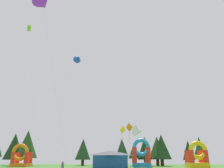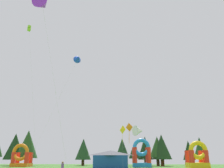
{
  "view_description": "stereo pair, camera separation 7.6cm",
  "coord_description": "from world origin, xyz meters",
  "px_view_note": "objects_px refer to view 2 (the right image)",
  "views": [
    {
      "loc": [
        1.99,
        -31.17,
        2.29
      ],
      "look_at": [
        0.0,
        6.72,
        13.77
      ],
      "focal_mm": 39.08,
      "sensor_mm": 36.0,
      "label": 1
    },
    {
      "loc": [
        2.07,
        -31.16,
        2.29
      ],
      "look_at": [
        0.0,
        6.72,
        13.77
      ],
      "focal_mm": 39.08,
      "sensor_mm": 36.0,
      "label": 2
    }
  ],
  "objects_px": {
    "kite_lime_box": "(29,29)",
    "festival_tent": "(111,159)",
    "kite_blue_delta": "(78,58)",
    "person_left_edge": "(62,168)",
    "kite_white_delta": "(139,131)",
    "kite_yellow_diamond": "(122,130)",
    "inflatable_red_slide": "(197,159)",
    "kite_purple_delta": "(42,4)",
    "kite_orange_diamond": "(129,128)",
    "inflatable_blue_arch": "(21,158)",
    "inflatable_yellow_castle": "(141,156)"
  },
  "relations": [
    {
      "from": "kite_lime_box",
      "to": "festival_tent",
      "type": "bearing_deg",
      "value": 47.31
    },
    {
      "from": "kite_blue_delta",
      "to": "person_left_edge",
      "type": "distance_m",
      "value": 29.82
    },
    {
      "from": "kite_white_delta",
      "to": "person_left_edge",
      "type": "distance_m",
      "value": 30.25
    },
    {
      "from": "kite_yellow_diamond",
      "to": "kite_white_delta",
      "type": "bearing_deg",
      "value": 64.54
    },
    {
      "from": "kite_yellow_diamond",
      "to": "person_left_edge",
      "type": "relative_size",
      "value": 4.42
    },
    {
      "from": "kite_blue_delta",
      "to": "inflatable_red_slide",
      "type": "xyz_separation_m",
      "value": [
        26.59,
        9.53,
        -21.35
      ]
    },
    {
      "from": "kite_blue_delta",
      "to": "kite_purple_delta",
      "type": "xyz_separation_m",
      "value": [
        0.42,
        -24.57,
        -3.23
      ]
    },
    {
      "from": "kite_yellow_diamond",
      "to": "person_left_edge",
      "type": "distance_m",
      "value": 21.59
    },
    {
      "from": "festival_tent",
      "to": "person_left_edge",
      "type": "bearing_deg",
      "value": -97.84
    },
    {
      "from": "kite_orange_diamond",
      "to": "kite_blue_delta",
      "type": "bearing_deg",
      "value": 124.98
    },
    {
      "from": "kite_blue_delta",
      "to": "inflatable_blue_arch",
      "type": "xyz_separation_m",
      "value": [
        -17.08,
        15.6,
        -21.29
      ]
    },
    {
      "from": "kite_blue_delta",
      "to": "kite_purple_delta",
      "type": "height_order",
      "value": "kite_blue_delta"
    },
    {
      "from": "inflatable_blue_arch",
      "to": "kite_lime_box",
      "type": "bearing_deg",
      "value": -69.67
    },
    {
      "from": "inflatable_red_slide",
      "to": "festival_tent",
      "type": "relative_size",
      "value": 0.76
    },
    {
      "from": "festival_tent",
      "to": "kite_yellow_diamond",
      "type": "bearing_deg",
      "value": -73.92
    },
    {
      "from": "kite_orange_diamond",
      "to": "kite_lime_box",
      "type": "xyz_separation_m",
      "value": [
        -19.39,
        8.2,
        20.73
      ]
    },
    {
      "from": "person_left_edge",
      "to": "inflatable_blue_arch",
      "type": "distance_m",
      "value": 40.4
    },
    {
      "from": "kite_orange_diamond",
      "to": "inflatable_red_slide",
      "type": "bearing_deg",
      "value": 57.52
    },
    {
      "from": "kite_purple_delta",
      "to": "kite_blue_delta",
      "type": "bearing_deg",
      "value": 90.97
    },
    {
      "from": "kite_yellow_diamond",
      "to": "inflatable_red_slide",
      "type": "xyz_separation_m",
      "value": [
        17.0,
        9.67,
        -5.48
      ]
    },
    {
      "from": "kite_blue_delta",
      "to": "kite_yellow_diamond",
      "type": "xyz_separation_m",
      "value": [
        9.58,
        -0.14,
        -15.87
      ]
    },
    {
      "from": "kite_yellow_diamond",
      "to": "inflatable_yellow_castle",
      "type": "height_order",
      "value": "kite_yellow_diamond"
    },
    {
      "from": "person_left_edge",
      "to": "inflatable_yellow_castle",
      "type": "distance_m",
      "value": 36.43
    },
    {
      "from": "inflatable_red_slide",
      "to": "inflatable_yellow_castle",
      "type": "height_order",
      "value": "inflatable_yellow_castle"
    },
    {
      "from": "person_left_edge",
      "to": "inflatable_blue_arch",
      "type": "xyz_separation_m",
      "value": [
        -19.85,
        35.18,
        1.03
      ]
    },
    {
      "from": "person_left_edge",
      "to": "festival_tent",
      "type": "bearing_deg",
      "value": 126.59
    },
    {
      "from": "kite_purple_delta",
      "to": "kite_yellow_diamond",
      "type": "bearing_deg",
      "value": 69.44
    },
    {
      "from": "kite_yellow_diamond",
      "to": "inflatable_blue_arch",
      "type": "relative_size",
      "value": 1.41
    },
    {
      "from": "kite_lime_box",
      "to": "inflatable_blue_arch",
      "type": "relative_size",
      "value": 4.75
    },
    {
      "from": "kite_blue_delta",
      "to": "inflatable_yellow_castle",
      "type": "relative_size",
      "value": 3.51
    },
    {
      "from": "kite_yellow_diamond",
      "to": "festival_tent",
      "type": "distance_m",
      "value": 11.56
    },
    {
      "from": "kite_purple_delta",
      "to": "inflatable_yellow_castle",
      "type": "height_order",
      "value": "kite_purple_delta"
    },
    {
      "from": "kite_orange_diamond",
      "to": "person_left_edge",
      "type": "height_order",
      "value": "kite_orange_diamond"
    },
    {
      "from": "inflatable_red_slide",
      "to": "kite_white_delta",
      "type": "bearing_deg",
      "value": -172.69
    },
    {
      "from": "kite_lime_box",
      "to": "kite_purple_delta",
      "type": "bearing_deg",
      "value": -62.51
    },
    {
      "from": "kite_lime_box",
      "to": "kite_purple_delta",
      "type": "distance_m",
      "value": 20.76
    },
    {
      "from": "inflatable_blue_arch",
      "to": "inflatable_red_slide",
      "type": "bearing_deg",
      "value": -7.91
    },
    {
      "from": "person_left_edge",
      "to": "inflatable_yellow_castle",
      "type": "bearing_deg",
      "value": 116.07
    },
    {
      "from": "kite_blue_delta",
      "to": "inflatable_yellow_castle",
      "type": "distance_m",
      "value": 29.28
    },
    {
      "from": "inflatable_red_slide",
      "to": "festival_tent",
      "type": "xyz_separation_m",
      "value": [
        -19.8,
        0.04,
        -0.13
      ]
    },
    {
      "from": "kite_white_delta",
      "to": "inflatable_red_slide",
      "type": "relative_size",
      "value": 1.59
    },
    {
      "from": "kite_yellow_diamond",
      "to": "festival_tent",
      "type": "height_order",
      "value": "kite_yellow_diamond"
    },
    {
      "from": "kite_lime_box",
      "to": "kite_blue_delta",
      "type": "bearing_deg",
      "value": 39.61
    },
    {
      "from": "kite_lime_box",
      "to": "inflatable_yellow_castle",
      "type": "height_order",
      "value": "kite_lime_box"
    },
    {
      "from": "kite_orange_diamond",
      "to": "kite_yellow_diamond",
      "type": "xyz_separation_m",
      "value": [
        -1.16,
        15.22,
        1.36
      ]
    },
    {
      "from": "kite_orange_diamond",
      "to": "kite_purple_delta",
      "type": "distance_m",
      "value": 19.69
    },
    {
      "from": "inflatable_red_slide",
      "to": "person_left_edge",
      "type": "bearing_deg",
      "value": -129.29
    },
    {
      "from": "kite_blue_delta",
      "to": "kite_white_delta",
      "type": "bearing_deg",
      "value": 30.37
    },
    {
      "from": "kite_orange_diamond",
      "to": "festival_tent",
      "type": "height_order",
      "value": "kite_orange_diamond"
    },
    {
      "from": "person_left_edge",
      "to": "inflatable_red_slide",
      "type": "relative_size",
      "value": 0.31
    }
  ]
}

